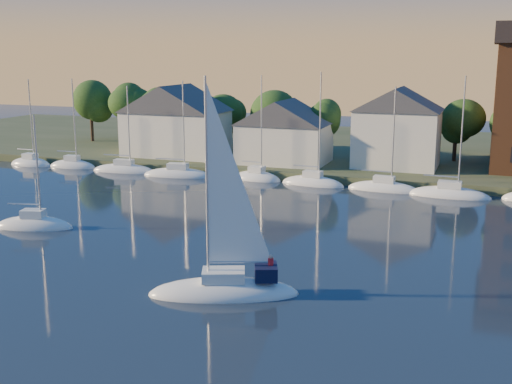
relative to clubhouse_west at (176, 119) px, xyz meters
The scene contains 9 objects.
shoreline_land 28.43m from the clubhouse_west, 37.69° to the left, with size 160.00×50.00×2.00m, color #334125.
wooden_dock 23.56m from the clubhouse_west, 15.26° to the right, with size 120.00×3.00×1.00m, color brown.
clubhouse_west is the anchor object (origin of this frame).
clubhouse_centre 16.05m from the clubhouse_west, ahead, with size 11.55×8.40×8.08m.
clubhouse_east 30.02m from the clubhouse_west, ahead, with size 10.50×8.40×9.80m.
tree_line 24.55m from the clubhouse_west, 11.77° to the left, with size 93.40×5.40×8.90m.
moored_fleet 28.13m from the clubhouse_west, 19.09° to the right, with size 95.50×2.40×12.05m.
hero_sailboat 51.26m from the clubhouse_west, 59.55° to the right, with size 10.01×6.33×14.78m.
drifting_sailboat_left 35.94m from the clubhouse_west, 83.48° to the right, with size 7.27×4.03×10.94m.
Camera 1 is at (18.80, -21.21, 15.05)m, focal length 45.00 mm.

